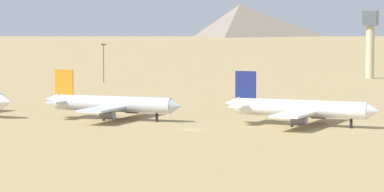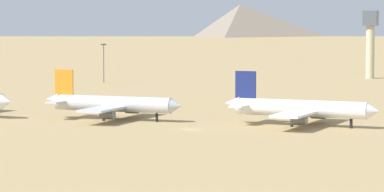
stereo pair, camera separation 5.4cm
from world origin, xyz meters
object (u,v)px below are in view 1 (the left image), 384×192
object	(u,v)px
parked_jet_navy_3	(300,108)
light_pole_east	(104,60)
control_tower	(370,38)
parked_jet_orange_2	(112,104)

from	to	relation	value
parked_jet_navy_3	light_pole_east	distance (m)	152.23
control_tower	light_pole_east	size ratio (longest dim) A/B	1.84
parked_jet_orange_2	parked_jet_navy_3	distance (m)	45.16
control_tower	parked_jet_navy_3	bearing A→B (deg)	-84.32
control_tower	light_pole_east	xyz separation A→B (m)	(-84.27, -54.82, -7.26)
parked_jet_orange_2	light_pole_east	size ratio (longest dim) A/B	2.57
parked_jet_orange_2	light_pole_east	bearing A→B (deg)	116.48
parked_jet_orange_2	parked_jet_navy_3	world-z (taller)	parked_jet_navy_3
parked_jet_navy_3	control_tower	bearing A→B (deg)	99.01
parked_jet_navy_3	control_tower	size ratio (longest dim) A/B	1.44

